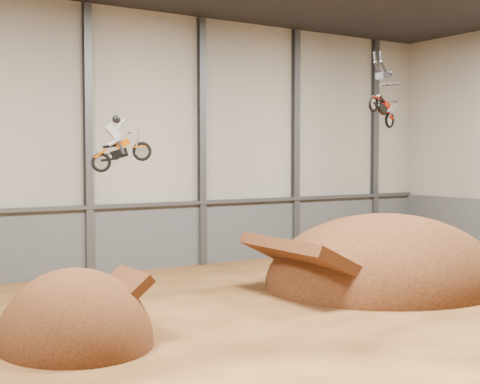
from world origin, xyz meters
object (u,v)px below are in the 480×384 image
at_px(takeoff_ramp, 75,344).
at_px(landing_ramp, 385,285).
at_px(fmx_rider_a, 124,138).
at_px(fmx_rider_b, 380,90).

bearing_deg(takeoff_ramp, landing_ramp, 6.61).
xyz_separation_m(landing_ramp, fmx_rider_a, (-12.97, 0.65, 6.83)).
relative_size(landing_ramp, fmx_rider_b, 4.28).
bearing_deg(takeoff_ramp, fmx_rider_a, 41.40).
relative_size(landing_ramp, fmx_rider_a, 5.17).
bearing_deg(takeoff_ramp, fmx_rider_b, -5.69).
height_order(landing_ramp, fmx_rider_a, fmx_rider_a).
distance_m(takeoff_ramp, landing_ramp, 15.88).
bearing_deg(fmx_rider_a, takeoff_ramp, -123.24).
height_order(takeoff_ramp, landing_ramp, landing_ramp).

